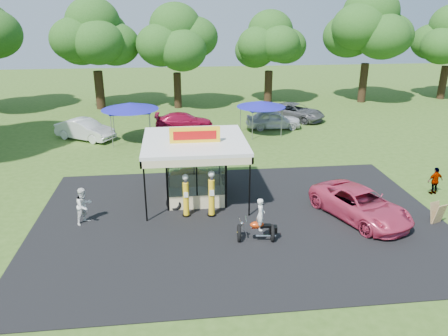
{
  "coord_description": "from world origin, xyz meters",
  "views": [
    {
      "loc": [
        -2.98,
        -17.11,
        10.02
      ],
      "look_at": [
        -0.54,
        4.0,
        2.07
      ],
      "focal_mm": 35.0,
      "sensor_mm": 36.0,
      "label": 1
    }
  ],
  "objects_px": {
    "kiosk_car": "(194,175)",
    "bg_car_c": "(273,119)",
    "gas_pump_left": "(186,196)",
    "gas_pump_right": "(212,195)",
    "gas_station_kiosk": "(195,168)",
    "bg_car_a": "(85,129)",
    "tent_east": "(261,104)",
    "bg_car_b": "(184,121)",
    "a_frame_sign": "(437,213)",
    "pink_sedan": "(360,204)",
    "spectator_west": "(84,206)",
    "motorcycle": "(259,224)",
    "tent_west": "(130,106)",
    "bg_car_d": "(295,112)",
    "spectator_east_b": "(435,181)"
  },
  "relations": [
    {
      "from": "tent_east",
      "to": "bg_car_d",
      "type": "bearing_deg",
      "value": 46.23
    },
    {
      "from": "bg_car_a",
      "to": "tent_east",
      "type": "distance_m",
      "value": 14.19
    },
    {
      "from": "kiosk_car",
      "to": "tent_west",
      "type": "height_order",
      "value": "tent_west"
    },
    {
      "from": "gas_station_kiosk",
      "to": "bg_car_a",
      "type": "relative_size",
      "value": 1.11
    },
    {
      "from": "spectator_west",
      "to": "bg_car_d",
      "type": "distance_m",
      "value": 24.51
    },
    {
      "from": "gas_pump_left",
      "to": "kiosk_car",
      "type": "distance_m",
      "value": 4.47
    },
    {
      "from": "gas_pump_right",
      "to": "bg_car_c",
      "type": "relative_size",
      "value": 0.52
    },
    {
      "from": "bg_car_c",
      "to": "tent_east",
      "type": "xyz_separation_m",
      "value": [
        -1.45,
        -1.6,
        1.71
      ]
    },
    {
      "from": "kiosk_car",
      "to": "bg_car_b",
      "type": "relative_size",
      "value": 0.58
    },
    {
      "from": "bg_car_b",
      "to": "tent_west",
      "type": "distance_m",
      "value": 5.52
    },
    {
      "from": "gas_station_kiosk",
      "to": "tent_east",
      "type": "height_order",
      "value": "gas_station_kiosk"
    },
    {
      "from": "kiosk_car",
      "to": "pink_sedan",
      "type": "relative_size",
      "value": 0.52
    },
    {
      "from": "a_frame_sign",
      "to": "bg_car_d",
      "type": "distance_m",
      "value": 20.91
    },
    {
      "from": "motorcycle",
      "to": "bg_car_d",
      "type": "height_order",
      "value": "motorcycle"
    },
    {
      "from": "tent_east",
      "to": "kiosk_car",
      "type": "bearing_deg",
      "value": -121.0
    },
    {
      "from": "bg_car_a",
      "to": "bg_car_b",
      "type": "xyz_separation_m",
      "value": [
        7.88,
        2.1,
        -0.09
      ]
    },
    {
      "from": "gas_pump_left",
      "to": "bg_car_c",
      "type": "relative_size",
      "value": 0.49
    },
    {
      "from": "gas_pump_right",
      "to": "a_frame_sign",
      "type": "height_order",
      "value": "gas_pump_right"
    },
    {
      "from": "motorcycle",
      "to": "bg_car_a",
      "type": "distance_m",
      "value": 20.27
    },
    {
      "from": "a_frame_sign",
      "to": "bg_car_b",
      "type": "relative_size",
      "value": 0.22
    },
    {
      "from": "gas_station_kiosk",
      "to": "pink_sedan",
      "type": "relative_size",
      "value": 0.99
    },
    {
      "from": "spectator_west",
      "to": "motorcycle",
      "type": "bearing_deg",
      "value": -70.48
    },
    {
      "from": "pink_sedan",
      "to": "gas_pump_right",
      "type": "bearing_deg",
      "value": 149.33
    },
    {
      "from": "gas_pump_left",
      "to": "tent_west",
      "type": "bearing_deg",
      "value": 105.53
    },
    {
      "from": "spectator_east_b",
      "to": "bg_car_a",
      "type": "relative_size",
      "value": 0.33
    },
    {
      "from": "a_frame_sign",
      "to": "pink_sedan",
      "type": "xyz_separation_m",
      "value": [
        -3.52,
        0.97,
        0.22
      ]
    },
    {
      "from": "gas_station_kiosk",
      "to": "kiosk_car",
      "type": "distance_m",
      "value": 2.56
    },
    {
      "from": "gas_pump_right",
      "to": "gas_station_kiosk",
      "type": "bearing_deg",
      "value": 106.45
    },
    {
      "from": "pink_sedan",
      "to": "bg_car_d",
      "type": "bearing_deg",
      "value": 61.67
    },
    {
      "from": "gas_pump_left",
      "to": "pink_sedan",
      "type": "relative_size",
      "value": 0.42
    },
    {
      "from": "tent_east",
      "to": "gas_station_kiosk",
      "type": "bearing_deg",
      "value": -116.2
    },
    {
      "from": "bg_car_a",
      "to": "tent_west",
      "type": "xyz_separation_m",
      "value": [
        3.73,
        -0.91,
        1.96
      ]
    },
    {
      "from": "gas_pump_left",
      "to": "bg_car_d",
      "type": "height_order",
      "value": "gas_pump_left"
    },
    {
      "from": "spectator_east_b",
      "to": "bg_car_c",
      "type": "xyz_separation_m",
      "value": [
        -5.93,
        14.79,
        0.0
      ]
    },
    {
      "from": "gas_station_kiosk",
      "to": "bg_car_a",
      "type": "xyz_separation_m",
      "value": [
        -8.09,
        12.28,
        -0.98
      ]
    },
    {
      "from": "spectator_east_b",
      "to": "a_frame_sign",
      "type": "bearing_deg",
      "value": 53.21
    },
    {
      "from": "pink_sedan",
      "to": "bg_car_d",
      "type": "height_order",
      "value": "bg_car_d"
    },
    {
      "from": "bg_car_a",
      "to": "tent_east",
      "type": "bearing_deg",
      "value": -58.86
    },
    {
      "from": "tent_west",
      "to": "tent_east",
      "type": "relative_size",
      "value": 1.1
    },
    {
      "from": "spectator_east_b",
      "to": "tent_west",
      "type": "distance_m",
      "value": 21.71
    },
    {
      "from": "a_frame_sign",
      "to": "gas_station_kiosk",
      "type": "bearing_deg",
      "value": 139.76
    },
    {
      "from": "bg_car_b",
      "to": "spectator_east_b",
      "type": "bearing_deg",
      "value": -136.21
    },
    {
      "from": "spectator_east_b",
      "to": "tent_east",
      "type": "height_order",
      "value": "tent_east"
    },
    {
      "from": "motorcycle",
      "to": "tent_west",
      "type": "height_order",
      "value": "tent_west"
    },
    {
      "from": "gas_pump_left",
      "to": "spectator_west",
      "type": "relative_size",
      "value": 1.23
    },
    {
      "from": "pink_sedan",
      "to": "kiosk_car",
      "type": "bearing_deg",
      "value": 122.78
    },
    {
      "from": "gas_pump_right",
      "to": "a_frame_sign",
      "type": "relative_size",
      "value": 2.3
    },
    {
      "from": "a_frame_sign",
      "to": "bg_car_b",
      "type": "distance_m",
      "value": 22.11
    },
    {
      "from": "spectator_west",
      "to": "kiosk_car",
      "type": "bearing_deg",
      "value": -13.09
    },
    {
      "from": "kiosk_car",
      "to": "bg_car_c",
      "type": "xyz_separation_m",
      "value": [
        7.45,
        11.59,
        0.31
      ]
    }
  ]
}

